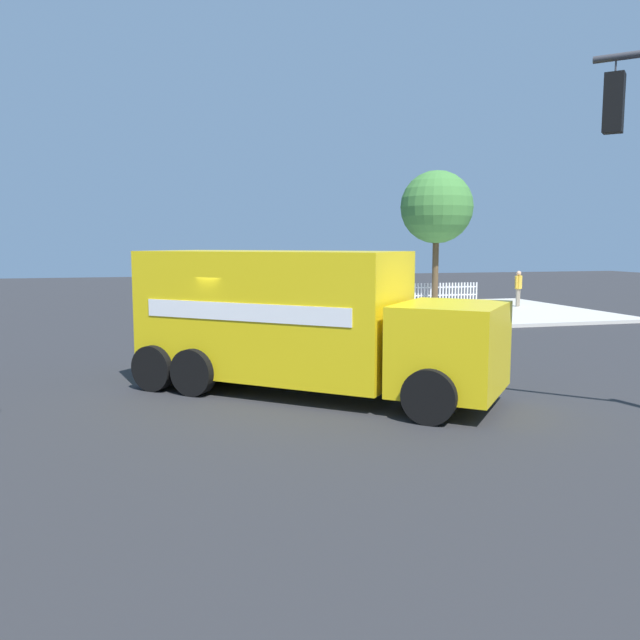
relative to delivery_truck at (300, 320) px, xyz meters
The scene contains 6 objects.
ground_plane 2.11m from the delivery_truck, 50.31° to the right, with size 100.00×100.00×0.00m, color #2B2B2D.
sidewalk_corner_near 17.85m from the delivery_truck, 130.44° to the right, with size 10.38×10.38×0.14m, color beige.
delivery_truck is the anchor object (origin of this frame).
pedestrian_near_corner 20.35m from the delivery_truck, 134.46° to the right, with size 0.45×0.38×1.73m.
picket_fence_run 21.80m from the delivery_truck, 121.98° to the right, with size 5.32×0.05×0.95m.
shade_tree_near 21.24m from the delivery_truck, 122.64° to the right, with size 3.72×3.72×6.76m.
Camera 1 is at (2.19, 14.45, 3.20)m, focal length 36.39 mm.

